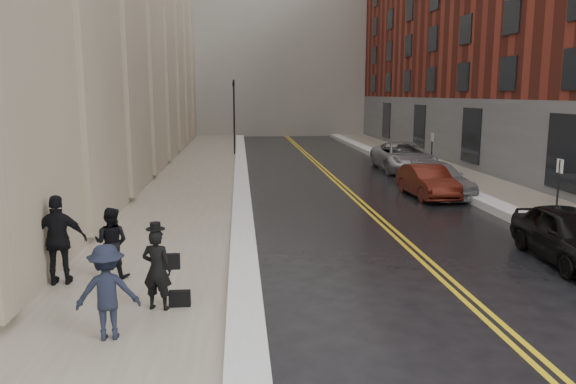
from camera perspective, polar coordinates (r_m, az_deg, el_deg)
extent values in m
plane|color=black|center=(10.14, 8.74, -15.10)|extent=(160.00, 160.00, 0.00)
cube|color=gray|center=(25.36, -9.94, 0.28)|extent=(4.00, 64.00, 0.15)
cube|color=gray|center=(27.66, 19.15, 0.68)|extent=(3.00, 64.00, 0.15)
cube|color=gold|center=(25.69, 5.53, 0.35)|extent=(0.12, 64.00, 0.01)
cube|color=gold|center=(25.74, 6.06, 0.36)|extent=(0.12, 64.00, 0.01)
cube|color=white|center=(25.25, -4.74, 0.49)|extent=(0.70, 60.80, 0.26)
cube|color=white|center=(26.94, 15.56, 0.80)|extent=(0.85, 60.80, 0.30)
cylinder|color=black|center=(38.94, -5.49, 7.46)|extent=(0.12, 0.12, 5.20)
imported|color=black|center=(38.91, -5.54, 10.40)|extent=(0.18, 0.15, 0.90)
cylinder|color=black|center=(19.98, 25.71, -0.17)|extent=(0.06, 0.06, 2.20)
cube|color=white|center=(19.86, 25.90, 2.39)|extent=(0.02, 0.35, 0.45)
cylinder|color=black|center=(30.80, 14.37, 3.74)|extent=(0.06, 0.06, 2.20)
cube|color=white|center=(30.73, 14.45, 5.41)|extent=(0.02, 0.35, 0.45)
imported|color=black|center=(16.07, 26.76, -3.93)|extent=(1.96, 4.29, 1.43)
imported|color=#48140C|center=(24.04, 13.97, 1.06)|extent=(1.59, 4.15, 1.35)
imported|color=#A1A3A8|center=(24.74, 14.81, 1.31)|extent=(2.43, 4.95, 1.39)
imported|color=#A3A5AC|center=(31.90, 11.61, 3.51)|extent=(2.70, 5.77, 1.60)
imported|color=black|center=(11.15, -13.16, -7.67)|extent=(0.66, 0.51, 1.59)
imported|color=black|center=(13.33, -17.51, -4.91)|extent=(0.89, 0.76, 1.62)
imported|color=black|center=(10.09, -17.87, -9.63)|extent=(1.12, 0.72, 1.65)
imported|color=black|center=(13.18, -22.24, -4.54)|extent=(1.20, 0.58, 1.98)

